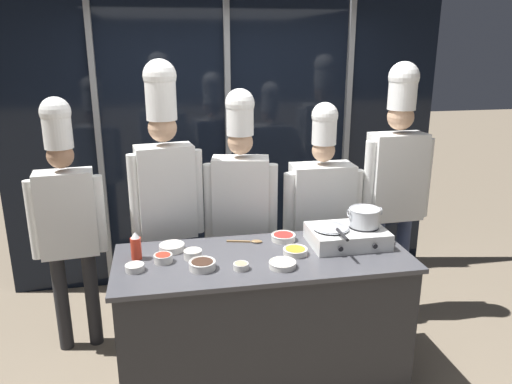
% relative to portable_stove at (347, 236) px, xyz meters
% --- Properties ---
extents(ground_plane, '(24.00, 24.00, 0.00)m').
position_rel_portable_stove_xyz_m(ground_plane, '(-0.59, -0.09, -0.97)').
color(ground_plane, '#7F705B').
extents(window_wall_back, '(3.98, 0.09, 2.70)m').
position_rel_portable_stove_xyz_m(window_wall_back, '(-0.59, 1.53, 0.38)').
color(window_wall_back, black).
rests_on(window_wall_back, ground_plane).
extents(demo_counter, '(1.87, 0.75, 0.91)m').
position_rel_portable_stove_xyz_m(demo_counter, '(-0.59, -0.09, -0.51)').
color(demo_counter, '#2D2D30').
rests_on(demo_counter, ground_plane).
extents(portable_stove, '(0.50, 0.38, 0.12)m').
position_rel_portable_stove_xyz_m(portable_stove, '(0.00, 0.00, 0.00)').
color(portable_stove, silver).
rests_on(portable_stove, demo_counter).
extents(frying_pan, '(0.24, 0.42, 0.05)m').
position_rel_portable_stove_xyz_m(frying_pan, '(-0.12, -0.00, 0.09)').
color(frying_pan, '#ADAFB5').
rests_on(frying_pan, portable_stove).
extents(stock_pot, '(0.23, 0.21, 0.12)m').
position_rel_portable_stove_xyz_m(stock_pot, '(0.12, 0.00, 0.13)').
color(stock_pot, '#B7BABF').
rests_on(stock_pot, portable_stove).
extents(squeeze_bottle_chili, '(0.07, 0.07, 0.18)m').
position_rel_portable_stove_xyz_m(squeeze_bottle_chili, '(-1.38, 0.02, 0.03)').
color(squeeze_bottle_chili, red).
rests_on(squeeze_bottle_chili, demo_counter).
extents(prep_bowl_chicken, '(0.12, 0.12, 0.06)m').
position_rel_portable_stove_xyz_m(prep_bowl_chicken, '(-1.03, -0.04, -0.03)').
color(prep_bowl_chicken, silver).
rests_on(prep_bowl_chicken, demo_counter).
extents(prep_bowl_chili_flakes, '(0.12, 0.12, 0.05)m').
position_rel_portable_stove_xyz_m(prep_bowl_chili_flakes, '(-1.21, -0.06, -0.03)').
color(prep_bowl_chili_flakes, silver).
rests_on(prep_bowl_chili_flakes, demo_counter).
extents(prep_bowl_mushrooms, '(0.09, 0.09, 0.04)m').
position_rel_portable_stove_xyz_m(prep_bowl_mushrooms, '(-0.76, -0.25, -0.04)').
color(prep_bowl_mushrooms, silver).
rests_on(prep_bowl_mushrooms, demo_counter).
extents(prep_bowl_bell_pepper, '(0.17, 0.17, 0.04)m').
position_rel_portable_stove_xyz_m(prep_bowl_bell_pepper, '(-0.40, 0.14, -0.03)').
color(prep_bowl_bell_pepper, silver).
rests_on(prep_bowl_bell_pepper, demo_counter).
extents(prep_bowl_soy_glaze, '(0.16, 0.16, 0.05)m').
position_rel_portable_stove_xyz_m(prep_bowl_soy_glaze, '(-0.99, -0.20, -0.03)').
color(prep_bowl_soy_glaze, silver).
rests_on(prep_bowl_soy_glaze, demo_counter).
extents(prep_bowl_garlic, '(0.11, 0.11, 0.04)m').
position_rel_portable_stove_xyz_m(prep_bowl_garlic, '(-1.38, -0.15, -0.03)').
color(prep_bowl_garlic, silver).
rests_on(prep_bowl_garlic, demo_counter).
extents(prep_bowl_carrots, '(0.16, 0.16, 0.04)m').
position_rel_portable_stove_xyz_m(prep_bowl_carrots, '(-0.38, -0.10, -0.03)').
color(prep_bowl_carrots, silver).
rests_on(prep_bowl_carrots, demo_counter).
extents(prep_bowl_rice, '(0.17, 0.17, 0.05)m').
position_rel_portable_stove_xyz_m(prep_bowl_rice, '(-1.16, 0.11, -0.03)').
color(prep_bowl_rice, silver).
rests_on(prep_bowl_rice, demo_counter).
extents(prep_bowl_noodles, '(0.17, 0.17, 0.04)m').
position_rel_portable_stove_xyz_m(prep_bowl_noodles, '(-0.51, -0.27, -0.04)').
color(prep_bowl_noodles, silver).
rests_on(prep_bowl_noodles, demo_counter).
extents(serving_spoon_slotted, '(0.24, 0.09, 0.02)m').
position_rel_portable_stove_xyz_m(serving_spoon_slotted, '(-0.62, 0.15, -0.05)').
color(serving_spoon_slotted, olive).
rests_on(serving_spoon_slotted, demo_counter).
extents(chef_head, '(0.51, 0.24, 1.87)m').
position_rel_portable_stove_xyz_m(chef_head, '(-1.86, 0.56, 0.12)').
color(chef_head, '#232326').
rests_on(chef_head, ground_plane).
extents(chef_sous, '(0.52, 0.27, 2.11)m').
position_rel_portable_stove_xyz_m(chef_sous, '(-1.17, 0.56, 0.28)').
color(chef_sous, '#2D3856').
rests_on(chef_sous, ground_plane).
extents(chef_line, '(0.54, 0.29, 1.90)m').
position_rel_portable_stove_xyz_m(chef_line, '(-0.63, 0.57, 0.13)').
color(chef_line, '#2D3856').
rests_on(chef_line, ground_plane).
extents(chef_pastry, '(0.63, 0.25, 1.79)m').
position_rel_portable_stove_xyz_m(chef_pastry, '(0.01, 0.58, 0.02)').
color(chef_pastry, '#2D3856').
rests_on(chef_pastry, ground_plane).
extents(chef_apprentice, '(0.57, 0.24, 2.07)m').
position_rel_portable_stove_xyz_m(chef_apprentice, '(0.61, 0.58, 0.25)').
color(chef_apprentice, '#2D3856').
rests_on(chef_apprentice, ground_plane).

